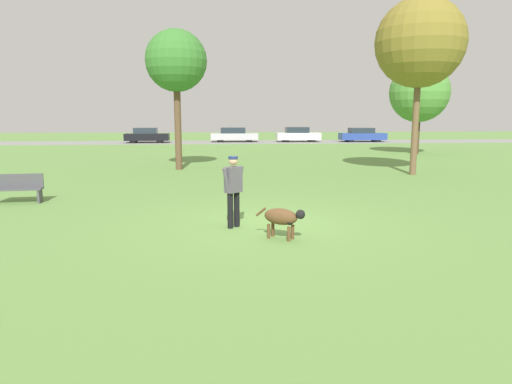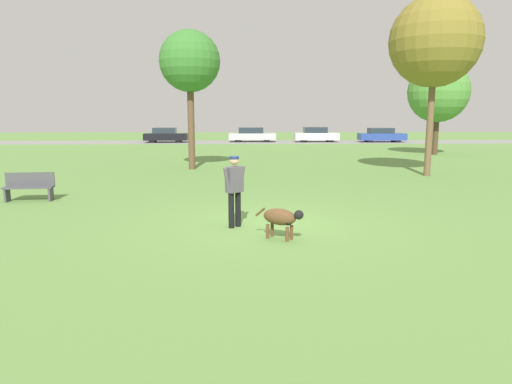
{
  "view_description": "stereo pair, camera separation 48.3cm",
  "coord_description": "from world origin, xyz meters",
  "px_view_note": "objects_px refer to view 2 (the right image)",
  "views": [
    {
      "loc": [
        -1.02,
        -10.37,
        2.52
      ],
      "look_at": [
        -0.22,
        -0.76,
        0.9
      ],
      "focal_mm": 32.0,
      "sensor_mm": 36.0,
      "label": 1
    },
    {
      "loc": [
        -0.53,
        -10.39,
        2.52
      ],
      "look_at": [
        -0.22,
        -0.76,
        0.9
      ],
      "focal_mm": 32.0,
      "sensor_mm": 36.0,
      "label": 2
    }
  ],
  "objects_px": {
    "parked_car_silver": "(252,135)",
    "parked_car_blue": "(382,135)",
    "dog": "(281,218)",
    "tree_near_right": "(435,42)",
    "parked_car_white": "(316,135)",
    "frisbee": "(291,217)",
    "tree_far_right": "(438,92)",
    "parked_car_black": "(166,135)",
    "person": "(234,186)",
    "tree_mid_center": "(190,62)",
    "park_bench": "(29,186)"
  },
  "relations": [
    {
      "from": "parked_car_silver",
      "to": "parked_car_blue",
      "type": "distance_m",
      "value": 12.45
    },
    {
      "from": "dog",
      "to": "tree_near_right",
      "type": "height_order",
      "value": "tree_near_right"
    },
    {
      "from": "tree_near_right",
      "to": "parked_car_white",
      "type": "distance_m",
      "value": 25.39
    },
    {
      "from": "frisbee",
      "to": "tree_far_right",
      "type": "bearing_deg",
      "value": 58.0
    },
    {
      "from": "parked_car_black",
      "to": "frisbee",
      "type": "bearing_deg",
      "value": -77.46
    },
    {
      "from": "frisbee",
      "to": "tree_far_right",
      "type": "xyz_separation_m",
      "value": [
        11.41,
        18.26,
        3.98
      ]
    },
    {
      "from": "person",
      "to": "parked_car_silver",
      "type": "distance_m",
      "value": 34.16
    },
    {
      "from": "tree_mid_center",
      "to": "park_bench",
      "type": "xyz_separation_m",
      "value": [
        -3.99,
        -8.05,
        -4.49
      ]
    },
    {
      "from": "tree_mid_center",
      "to": "parked_car_silver",
      "type": "bearing_deg",
      "value": 81.42
    },
    {
      "from": "park_bench",
      "to": "parked_car_white",
      "type": "bearing_deg",
      "value": 60.65
    },
    {
      "from": "tree_far_right",
      "to": "parked_car_white",
      "type": "relative_size",
      "value": 1.41
    },
    {
      "from": "person",
      "to": "dog",
      "type": "xyz_separation_m",
      "value": [
        0.97,
        -1.07,
        -0.5
      ]
    },
    {
      "from": "tree_near_right",
      "to": "tree_mid_center",
      "type": "relative_size",
      "value": 1.15
    },
    {
      "from": "dog",
      "to": "tree_far_right",
      "type": "height_order",
      "value": "tree_far_right"
    },
    {
      "from": "frisbee",
      "to": "park_bench",
      "type": "bearing_deg",
      "value": 161.35
    },
    {
      "from": "tree_far_right",
      "to": "parked_car_black",
      "type": "height_order",
      "value": "tree_far_right"
    },
    {
      "from": "person",
      "to": "parked_car_white",
      "type": "xyz_separation_m",
      "value": [
        7.38,
        33.7,
        -0.26
      ]
    },
    {
      "from": "person",
      "to": "park_bench",
      "type": "relative_size",
      "value": 1.14
    },
    {
      "from": "park_bench",
      "to": "person",
      "type": "bearing_deg",
      "value": -34.65
    },
    {
      "from": "park_bench",
      "to": "parked_car_silver",
      "type": "bearing_deg",
      "value": 71.24
    },
    {
      "from": "parked_car_white",
      "to": "frisbee",
      "type": "bearing_deg",
      "value": -99.74
    },
    {
      "from": "dog",
      "to": "parked_car_silver",
      "type": "distance_m",
      "value": 35.21
    },
    {
      "from": "dog",
      "to": "tree_mid_center",
      "type": "xyz_separation_m",
      "value": [
        -3.15,
        12.62,
        4.49
      ]
    },
    {
      "from": "tree_near_right",
      "to": "parked_car_blue",
      "type": "xyz_separation_m",
      "value": [
        5.62,
        24.65,
        -4.81
      ]
    },
    {
      "from": "person",
      "to": "dog",
      "type": "height_order",
      "value": "person"
    },
    {
      "from": "frisbee",
      "to": "park_bench",
      "type": "relative_size",
      "value": 0.14
    },
    {
      "from": "person",
      "to": "tree_far_right",
      "type": "height_order",
      "value": "tree_far_right"
    },
    {
      "from": "person",
      "to": "tree_far_right",
      "type": "distance_m",
      "value": 23.27
    },
    {
      "from": "dog",
      "to": "frisbee",
      "type": "xyz_separation_m",
      "value": [
        0.41,
        2.01,
        -0.44
      ]
    },
    {
      "from": "person",
      "to": "tree_near_right",
      "type": "bearing_deg",
      "value": 3.86
    },
    {
      "from": "dog",
      "to": "park_bench",
      "type": "relative_size",
      "value": 0.69
    },
    {
      "from": "person",
      "to": "parked_car_black",
      "type": "distance_m",
      "value": 34.23
    },
    {
      "from": "tree_far_right",
      "to": "parked_car_silver",
      "type": "relative_size",
      "value": 1.3
    },
    {
      "from": "tree_mid_center",
      "to": "park_bench",
      "type": "height_order",
      "value": "tree_mid_center"
    },
    {
      "from": "parked_car_silver",
      "to": "parked_car_white",
      "type": "distance_m",
      "value": 6.17
    },
    {
      "from": "person",
      "to": "parked_car_silver",
      "type": "relative_size",
      "value": 0.36
    },
    {
      "from": "dog",
      "to": "tree_near_right",
      "type": "xyz_separation_m",
      "value": [
        7.06,
        9.85,
        5.01
      ]
    },
    {
      "from": "dog",
      "to": "park_bench",
      "type": "distance_m",
      "value": 8.48
    },
    {
      "from": "dog",
      "to": "person",
      "type": "bearing_deg",
      "value": 166.2
    },
    {
      "from": "tree_far_right",
      "to": "tree_mid_center",
      "type": "relative_size",
      "value": 0.93
    },
    {
      "from": "parked_car_blue",
      "to": "tree_near_right",
      "type": "bearing_deg",
      "value": -101.59
    },
    {
      "from": "tree_mid_center",
      "to": "person",
      "type": "bearing_deg",
      "value": -79.3
    },
    {
      "from": "person",
      "to": "park_bench",
      "type": "height_order",
      "value": "person"
    },
    {
      "from": "tree_far_right",
      "to": "tree_mid_center",
      "type": "bearing_deg",
      "value": -152.91
    },
    {
      "from": "frisbee",
      "to": "parked_car_black",
      "type": "bearing_deg",
      "value": 104.38
    },
    {
      "from": "park_bench",
      "to": "frisbee",
      "type": "bearing_deg",
      "value": -23.83
    },
    {
      "from": "parked_car_black",
      "to": "park_bench",
      "type": "height_order",
      "value": "parked_car_black"
    },
    {
      "from": "tree_mid_center",
      "to": "park_bench",
      "type": "bearing_deg",
      "value": -116.39
    },
    {
      "from": "tree_far_right",
      "to": "parked_car_black",
      "type": "xyz_separation_m",
      "value": [
        -19.76,
        14.31,
        -3.31
      ]
    },
    {
      "from": "tree_near_right",
      "to": "frisbee",
      "type": "bearing_deg",
      "value": -130.31
    }
  ]
}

